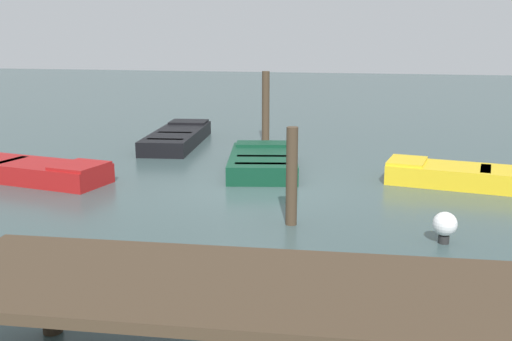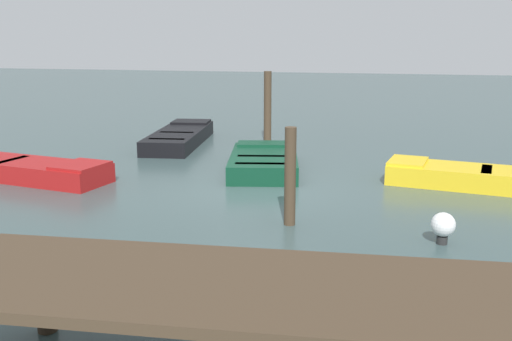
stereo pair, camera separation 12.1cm
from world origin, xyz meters
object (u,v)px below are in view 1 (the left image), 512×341
(marker_buoy, at_px, (445,225))
(rowboat_black, at_px, (178,137))
(mooring_piling_near_left, at_px, (266,107))
(mooring_piling_mid_right, at_px, (292,177))
(rowboat_red, at_px, (23,170))
(dock_segment, at_px, (272,296))
(rowboat_dark_green, at_px, (263,162))
(rowboat_yellow, at_px, (470,176))

(marker_buoy, bearing_deg, rowboat_black, -45.05)
(mooring_piling_near_left, relative_size, mooring_piling_mid_right, 1.28)
(rowboat_red, bearing_deg, dock_segment, -33.38)
(dock_segment, xyz_separation_m, marker_buoy, (-1.75, -4.10, -0.56))
(rowboat_black, bearing_deg, marker_buoy, -142.98)
(rowboat_dark_green, height_order, mooring_piling_mid_right, mooring_piling_mid_right)
(rowboat_yellow, distance_m, marker_buoy, 3.74)
(dock_segment, distance_m, mooring_piling_mid_right, 4.49)
(dock_segment, height_order, rowboat_red, dock_segment)
(rowboat_yellow, bearing_deg, mooring_piling_near_left, -29.06)
(rowboat_yellow, height_order, mooring_piling_mid_right, mooring_piling_mid_right)
(dock_segment, bearing_deg, mooring_piling_near_left, -82.22)
(rowboat_dark_green, xyz_separation_m, rowboat_red, (4.84, 1.99, -0.00))
(dock_segment, xyz_separation_m, rowboat_yellow, (-2.54, -7.76, -0.63))
(rowboat_red, bearing_deg, rowboat_dark_green, 31.32)
(rowboat_yellow, relative_size, rowboat_dark_green, 1.11)
(dock_segment, relative_size, mooring_piling_near_left, 2.93)
(mooring_piling_near_left, height_order, mooring_piling_mid_right, mooring_piling_near_left)
(dock_segment, xyz_separation_m, mooring_piling_near_left, (2.66, -11.82, 0.18))
(rowboat_red, height_order, mooring_piling_near_left, mooring_piling_near_left)
(mooring_piling_mid_right, height_order, marker_buoy, mooring_piling_mid_right)
(rowboat_yellow, bearing_deg, rowboat_red, 18.69)
(mooring_piling_near_left, relative_size, marker_buoy, 4.28)
(marker_buoy, bearing_deg, mooring_piling_near_left, -60.22)
(rowboat_black, xyz_separation_m, marker_buoy, (-6.80, 6.81, 0.07))
(rowboat_black, distance_m, mooring_piling_near_left, 2.67)
(dock_segment, distance_m, mooring_piling_near_left, 12.11)
(dock_segment, distance_m, marker_buoy, 4.49)
(rowboat_yellow, distance_m, rowboat_black, 8.21)
(rowboat_black, bearing_deg, mooring_piling_near_left, -76.92)
(rowboat_yellow, distance_m, mooring_piling_mid_right, 4.61)
(rowboat_black, distance_m, marker_buoy, 9.62)
(rowboat_red, distance_m, mooring_piling_mid_right, 6.41)
(rowboat_black, bearing_deg, rowboat_yellow, -120.48)
(mooring_piling_mid_right, distance_m, marker_buoy, 2.44)
(rowboat_yellow, xyz_separation_m, mooring_piling_near_left, (5.20, -4.06, 0.81))
(rowboat_red, relative_size, mooring_piling_mid_right, 2.55)
(rowboat_black, relative_size, rowboat_dark_green, 1.32)
(rowboat_yellow, relative_size, marker_buoy, 7.29)
(rowboat_black, distance_m, mooring_piling_mid_right, 7.86)
(rowboat_black, relative_size, marker_buoy, 8.68)
(mooring_piling_near_left, height_order, marker_buoy, mooring_piling_near_left)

